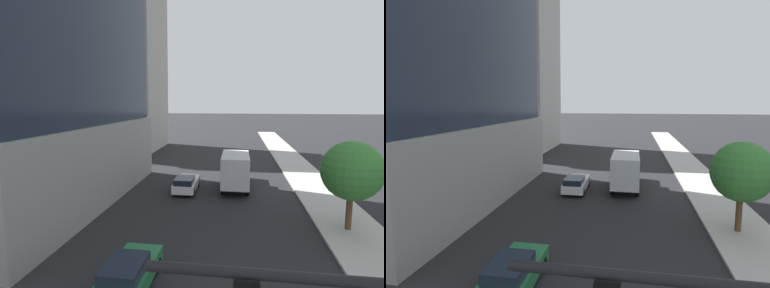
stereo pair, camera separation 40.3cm
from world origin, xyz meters
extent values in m
cube|color=#B2AFA8|center=(8.83, 20.00, 0.07)|extent=(4.04, 120.00, 0.15)
cube|color=gray|center=(-16.26, 21.82, 3.08)|extent=(17.26, 22.21, 6.16)
cube|color=#B2AFA8|center=(-18.93, 49.98, 14.59)|extent=(15.83, 12.91, 29.17)
cube|color=gold|center=(-14.18, 46.10, 19.20)|extent=(0.90, 0.90, 38.40)
cylinder|color=brown|center=(8.57, 19.08, 1.29)|extent=(0.36, 0.36, 2.29)
sphere|color=#387F33|center=(8.57, 19.08, 3.78)|extent=(3.56, 3.56, 3.56)
cube|color=#1E6638|center=(-2.57, 11.42, 0.63)|extent=(1.79, 4.51, 0.69)
cube|color=#19212D|center=(-2.57, 10.90, 1.23)|extent=(1.51, 2.25, 0.52)
cylinder|color=black|center=(-3.36, 12.95, 0.33)|extent=(0.22, 0.67, 0.67)
cylinder|color=black|center=(-1.78, 12.95, 0.33)|extent=(0.22, 0.67, 0.67)
cube|color=silver|center=(-2.57, 26.27, 0.64)|extent=(1.81, 4.74, 0.69)
cube|color=#19212D|center=(-2.57, 25.10, 1.23)|extent=(1.52, 2.25, 0.48)
cylinder|color=black|center=(-3.37, 27.89, 0.35)|extent=(0.22, 0.69, 0.69)
cylinder|color=black|center=(-1.77, 27.89, 0.35)|extent=(0.22, 0.69, 0.69)
cylinder|color=black|center=(-3.37, 24.66, 0.35)|extent=(0.22, 0.69, 0.69)
cylinder|color=black|center=(-1.77, 24.66, 0.35)|extent=(0.22, 0.69, 0.69)
cube|color=silver|center=(1.66, 30.82, 1.56)|extent=(2.34, 2.11, 1.83)
cube|color=silver|center=(1.66, 26.97, 1.94)|extent=(2.34, 5.28, 2.60)
cylinder|color=black|center=(0.62, 30.82, 0.54)|extent=(0.30, 1.09, 1.09)
cylinder|color=black|center=(2.69, 30.82, 0.54)|extent=(0.30, 1.09, 1.09)
cylinder|color=black|center=(0.62, 25.65, 0.54)|extent=(0.30, 1.09, 1.09)
cylinder|color=black|center=(2.69, 25.65, 0.54)|extent=(0.30, 1.09, 1.09)
camera|label=1|loc=(1.81, -0.30, 7.89)|focal=29.27mm
camera|label=2|loc=(2.21, -0.24, 7.89)|focal=29.27mm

